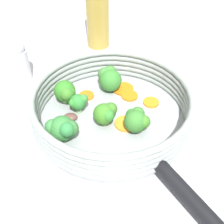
{
  "coord_description": "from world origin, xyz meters",
  "views": [
    {
      "loc": [
        0.43,
        0.12,
        0.44
      ],
      "look_at": [
        0.0,
        0.0,
        0.03
      ],
      "focal_mm": 50.0,
      "sensor_mm": 36.0,
      "label": 1
    }
  ],
  "objects": [
    {
      "name": "broccoli_floret_2",
      "position": [
        0.08,
        -0.07,
        0.04
      ],
      "size": [
        0.05,
        0.06,
        0.05
      ],
      "color": "#7B944E",
      "rests_on": "skillet"
    },
    {
      "name": "broccoli_floret_0",
      "position": [
        -0.02,
        -0.1,
        0.04
      ],
      "size": [
        0.05,
        0.05,
        0.05
      ],
      "color": "#73A85B",
      "rests_on": "skillet"
    },
    {
      "name": "salt_shaker",
      "position": [
        -0.08,
        -0.24,
        0.05
      ],
      "size": [
        0.04,
        0.04,
        0.1
      ],
      "color": "silver",
      "rests_on": "ground_plane"
    },
    {
      "name": "carrot_slice_2",
      "position": [
        0.11,
        0.02,
        0.01
      ],
      "size": [
        0.05,
        0.05,
        0.0
      ],
      "primitive_type": "cylinder",
      "rotation": [
        0.0,
        0.0,
        2.21
      ],
      "color": "orange",
      "rests_on": "skillet"
    },
    {
      "name": "skillet_handle",
      "position": [
        0.18,
        0.19,
        0.02
      ],
      "size": [
        0.17,
        0.18,
        0.02
      ],
      "primitive_type": "cylinder",
      "rotation": [
        1.57,
        0.0,
        2.39
      ],
      "color": "black",
      "rests_on": "skillet"
    },
    {
      "name": "carrot_slice_6",
      "position": [
        0.12,
        0.01,
        0.01
      ],
      "size": [
        0.05,
        0.05,
        0.0
      ],
      "primitive_type": "cylinder",
      "rotation": [
        0.0,
        0.0,
        3.97
      ],
      "color": "orange",
      "rests_on": "skillet"
    },
    {
      "name": "skillet_rivet_right",
      "position": [
        0.08,
        0.12,
        0.02
      ],
      "size": [
        0.01,
        0.01,
        0.01
      ],
      "primitive_type": "sphere",
      "color": "#969394",
      "rests_on": "skillet"
    },
    {
      "name": "broccoli_floret_1",
      "position": [
        0.02,
        -0.01,
        0.04
      ],
      "size": [
        0.04,
        0.05,
        0.05
      ],
      "color": "#658A46",
      "rests_on": "skillet"
    },
    {
      "name": "skillet_rim_wall",
      "position": [
        0.0,
        0.0,
        0.04
      ],
      "size": [
        0.31,
        0.31,
        0.06
      ],
      "color": "gray",
      "rests_on": "skillet"
    },
    {
      "name": "broccoli_floret_3",
      "position": [
        -0.0,
        -0.07,
        0.04
      ],
      "size": [
        0.03,
        0.04,
        0.04
      ],
      "color": "#7FA46E",
      "rests_on": "skillet"
    },
    {
      "name": "carrot_slice_0",
      "position": [
        -0.07,
        0.02,
        0.01
      ],
      "size": [
        0.04,
        0.04,
        0.0
      ],
      "primitive_type": "cylinder",
      "rotation": [
        0.0,
        0.0,
        2.88
      ],
      "color": "orange",
      "rests_on": "skillet"
    },
    {
      "name": "broccoli_floret_4",
      "position": [
        -0.09,
        -0.03,
        0.04
      ],
      "size": [
        0.05,
        0.05,
        0.05
      ],
      "color": "#88A467",
      "rests_on": "skillet"
    },
    {
      "name": "carrot_slice_1",
      "position": [
        0.01,
        0.03,
        0.01
      ],
      "size": [
        0.06,
        0.06,
        0.0
      ],
      "primitive_type": "cylinder",
      "rotation": [
        0.0,
        0.0,
        4.22
      ],
      "color": "orange",
      "rests_on": "skillet"
    },
    {
      "name": "broccoli_floret_5",
      "position": [
        0.02,
        0.05,
        0.04
      ],
      "size": [
        0.05,
        0.05,
        0.05
      ],
      "color": "#628455",
      "rests_on": "skillet"
    },
    {
      "name": "ground_plane",
      "position": [
        0.0,
        0.0,
        0.0
      ],
      "size": [
        4.0,
        4.0,
        0.0
      ],
      "primitive_type": "plane",
      "color": "#B6B5BC"
    },
    {
      "name": "carrot_slice_3",
      "position": [
        -0.05,
        -0.07,
        0.01
      ],
      "size": [
        0.04,
        0.04,
        0.0
      ],
      "primitive_type": "cylinder",
      "rotation": [
        0.0,
        0.0,
        5.59
      ],
      "color": "orange",
      "rests_on": "skillet"
    },
    {
      "name": "mushroom_piece_0",
      "position": [
        0.03,
        -0.08,
        0.02
      ],
      "size": [
        0.03,
        0.03,
        0.01
      ],
      "primitive_type": "ellipsoid",
      "rotation": [
        0.0,
        0.0,
        1.84
      ],
      "color": "brown",
      "rests_on": "skillet"
    },
    {
      "name": "carrot_slice_4",
      "position": [
        -0.09,
        0.0,
        0.01
      ],
      "size": [
        0.06,
        0.06,
        0.0
      ],
      "primitive_type": "cylinder",
      "rotation": [
        0.0,
        0.0,
        4.41
      ],
      "color": "orange",
      "rests_on": "skillet"
    },
    {
      "name": "carrot_slice_5",
      "position": [
        -0.06,
        0.07,
        0.01
      ],
      "size": [
        0.04,
        0.04,
        0.0
      ],
      "primitive_type": "cylinder",
      "rotation": [
        0.0,
        0.0,
        4.5
      ],
      "color": "orange",
      "rests_on": "skillet"
    },
    {
      "name": "oil_bottle",
      "position": [
        -0.28,
        -0.11,
        0.11
      ],
      "size": [
        0.06,
        0.06,
        0.27
      ],
      "color": "olive",
      "rests_on": "ground_plane"
    },
    {
      "name": "skillet_rivet_left",
      "position": [
        0.11,
        0.08,
        0.02
      ],
      "size": [
        0.01,
        0.01,
        0.01
      ],
      "primitive_type": "sphere",
      "color": "gray",
      "rests_on": "skillet"
    },
    {
      "name": "skillet",
      "position": [
        0.0,
        0.0,
        0.01
      ],
      "size": [
        0.29,
        0.29,
        0.01
      ],
      "primitive_type": "cylinder",
      "color": "#939699",
      "rests_on": "ground_plane"
    }
  ]
}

